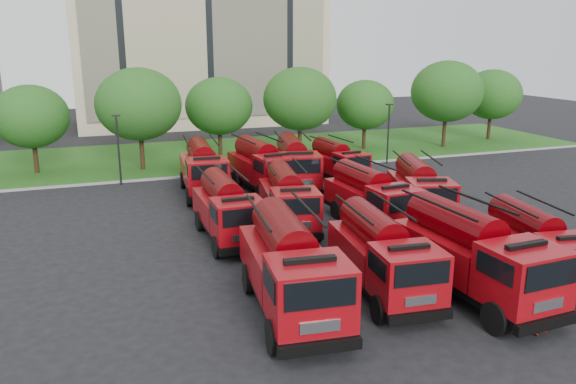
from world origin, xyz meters
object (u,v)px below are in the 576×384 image
object	(u,v)px
fire_truck_10	(294,164)
firefighter_4	(349,273)
fire_truck_0	(290,267)
fire_truck_4	(227,209)
fire_truck_2	(473,254)
firefighter_1	(543,334)
fire_truck_7	(419,190)
firefighter_2	(555,285)
fire_truck_9	(262,166)
fire_truck_8	(203,169)
fire_truck_6	(371,197)
fire_truck_1	(382,254)
fire_truck_5	(288,199)
firefighter_3	(502,259)
fire_truck_11	(337,161)
firefighter_5	(436,216)
fire_truck_3	(537,244)

from	to	relation	value
fire_truck_10	firefighter_4	distance (m)	15.55
fire_truck_0	fire_truck_4	size ratio (longest dim) A/B	1.16
fire_truck_2	firefighter_1	size ratio (longest dim) A/B	4.87
fire_truck_7	fire_truck_10	size ratio (longest dim) A/B	0.94
firefighter_1	firefighter_2	bearing A→B (deg)	29.03
fire_truck_9	fire_truck_8	bearing A→B (deg)	167.19
fire_truck_6	firefighter_1	size ratio (longest dim) A/B	4.40
fire_truck_1	fire_truck_10	distance (m)	17.53
fire_truck_5	fire_truck_7	xyz separation A→B (m)	(7.96, -0.84, 0.04)
fire_truck_6	fire_truck_1	bearing A→B (deg)	-118.50
fire_truck_6	fire_truck_9	size ratio (longest dim) A/B	0.93
fire_truck_1	fire_truck_4	distance (m)	9.64
fire_truck_7	firefighter_3	bearing A→B (deg)	-71.64
fire_truck_7	firefighter_4	bearing A→B (deg)	-122.42
fire_truck_0	fire_truck_11	bearing A→B (deg)	66.86
fire_truck_9	fire_truck_10	xyz separation A→B (m)	(2.33, -0.07, 0.02)
fire_truck_6	fire_truck_0	bearing A→B (deg)	-136.67
fire_truck_11	firefighter_5	bearing A→B (deg)	-84.28
fire_truck_0	fire_truck_5	bearing A→B (deg)	76.97
fire_truck_1	firefighter_4	xyz separation A→B (m)	(-0.39, 2.18, -1.65)
fire_truck_0	fire_truck_9	world-z (taller)	fire_truck_0
fire_truck_3	firefighter_2	size ratio (longest dim) A/B	3.95
fire_truck_2	firefighter_4	bearing A→B (deg)	130.67
fire_truck_7	fire_truck_9	xyz separation A→B (m)	(-6.93, 8.95, 0.09)
firefighter_4	fire_truck_1	bearing A→B (deg)	127.07
fire_truck_0	fire_truck_10	world-z (taller)	fire_truck_0
fire_truck_10	fire_truck_11	size ratio (longest dim) A/B	1.24
fire_truck_1	firefighter_5	world-z (taller)	fire_truck_1
firefighter_3	fire_truck_1	bearing A→B (deg)	7.96
fire_truck_9	firefighter_5	xyz separation A→B (m)	(7.98, -9.30, -1.75)
fire_truck_7	fire_truck_11	bearing A→B (deg)	112.36
fire_truck_10	firefighter_2	xyz separation A→B (m)	(4.81, -19.35, -1.77)
fire_truck_1	fire_truck_9	world-z (taller)	fire_truck_9
fire_truck_2	fire_truck_7	size ratio (longest dim) A/B	1.06
fire_truck_2	fire_truck_5	world-z (taller)	fire_truck_2
fire_truck_0	firefighter_1	xyz separation A→B (m)	(7.90, -4.73, -1.83)
fire_truck_0	fire_truck_7	world-z (taller)	fire_truck_0
fire_truck_9	firefighter_1	xyz separation A→B (m)	(3.50, -22.54, -1.75)
fire_truck_4	fire_truck_8	xyz separation A→B (m)	(0.63, 9.40, 0.11)
fire_truck_1	fire_truck_5	xyz separation A→B (m)	(-0.78, 9.30, -0.03)
fire_truck_6	firefighter_2	distance (m)	10.82
fire_truck_5	firefighter_2	world-z (taller)	fire_truck_5
firefighter_5	fire_truck_4	bearing A→B (deg)	5.41
fire_truck_9	firefighter_1	distance (m)	22.88
firefighter_5	firefighter_2	bearing A→B (deg)	92.68
fire_truck_1	firefighter_4	bearing A→B (deg)	105.88
fire_truck_3	firefighter_3	world-z (taller)	fire_truck_3
firefighter_2	firefighter_3	distance (m)	3.19
fire_truck_8	fire_truck_10	distance (m)	6.42
fire_truck_5	fire_truck_7	bearing A→B (deg)	3.78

